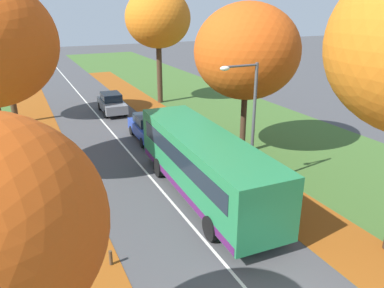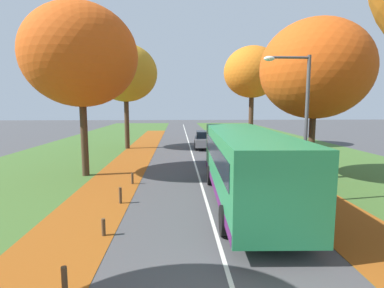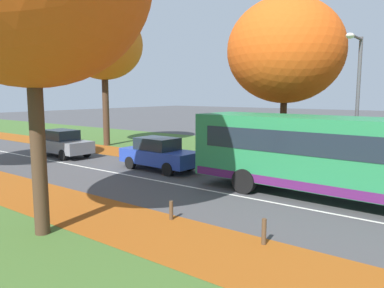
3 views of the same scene
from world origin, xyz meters
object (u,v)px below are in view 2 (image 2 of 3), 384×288
at_px(tree_left_near, 81,56).
at_px(bollard_fifth, 132,178).
at_px(tree_right_near, 315,69).
at_px(car_blue_lead, 221,152).
at_px(car_grey_following, 204,140).
at_px(tree_right_mid, 252,72).
at_px(bollard_third, 103,227).
at_px(bollard_second, 65,283).
at_px(tree_left_mid, 125,73).
at_px(bollard_fourth, 120,196).
at_px(bus, 244,162).
at_px(streetlamp_right, 299,113).

distance_m(tree_left_near, bollard_fifth, 7.42).
bearing_deg(tree_right_near, car_blue_lead, 132.29).
bearing_deg(car_blue_lead, car_grey_following, 94.27).
relative_size(tree_right_mid, bollard_third, 17.71).
distance_m(tree_right_near, car_blue_lead, 8.14).
relative_size(bollard_second, bollard_third, 1.33).
distance_m(tree_left_mid, bollard_fifth, 14.86).
distance_m(bollard_third, car_blue_lead, 12.76).
relative_size(bollard_fifth, car_blue_lead, 0.14).
xyz_separation_m(bollard_second, car_grey_following, (4.85, 22.09, 0.45)).
relative_size(tree_left_near, bollard_fourth, 14.02).
relative_size(tree_right_near, bollard_fifth, 14.57).
distance_m(tree_left_near, bus, 10.89).
distance_m(tree_right_near, bollard_fifth, 11.20).
height_order(tree_left_mid, tree_right_near, tree_left_mid).
distance_m(tree_left_mid, tree_right_mid, 12.17).
relative_size(tree_left_near, tree_right_near, 1.12).
xyz_separation_m(tree_left_mid, streetlamp_right, (9.62, -16.40, -3.23)).
distance_m(bollard_third, car_grey_following, 19.59).
distance_m(bollard_second, bus, 8.08).
xyz_separation_m(bollard_second, bollard_fifth, (0.01, 9.30, -0.07)).
bearing_deg(tree_left_mid, bus, -65.21).
bearing_deg(bus, streetlamp_right, -4.55).
xyz_separation_m(tree_right_mid, bollard_fourth, (-9.71, -17.55, -6.91)).
distance_m(tree_left_mid, car_blue_lead, 12.56).
height_order(tree_left_mid, bollard_fifth, tree_left_mid).
bearing_deg(bollard_third, tree_left_mid, 97.19).
xyz_separation_m(streetlamp_right, bus, (-2.12, 0.17, -2.04)).
relative_size(tree_left_mid, car_grey_following, 2.25).
bearing_deg(tree_right_near, tree_left_mid, 134.25).
relative_size(streetlamp_right, car_blue_lead, 1.41).
bearing_deg(bollard_fifth, tree_left_near, 145.08).
relative_size(bollard_second, car_grey_following, 0.17).
bearing_deg(tree_left_mid, bollard_third, -82.81).
distance_m(bollard_second, car_blue_lead, 15.64).
height_order(bollard_fourth, car_blue_lead, car_blue_lead).
distance_m(bollard_fifth, bus, 6.17).
relative_size(bollard_second, bollard_fifth, 1.25).
bearing_deg(bollard_fifth, bus, -31.92).
relative_size(tree_right_mid, car_blue_lead, 2.30).
bearing_deg(bollard_second, bollard_fourth, 90.18).
bearing_deg(car_blue_lead, tree_right_mid, 64.72).
xyz_separation_m(tree_left_near, tree_right_near, (12.65, -1.41, -0.83)).
height_order(streetlamp_right, car_blue_lead, streetlamp_right).
height_order(tree_left_mid, streetlamp_right, tree_left_mid).
xyz_separation_m(car_blue_lead, car_grey_following, (-0.55, 7.42, 0.00)).
bearing_deg(bus, bollard_second, -129.85).
bearing_deg(bollard_third, bus, 30.80).
distance_m(streetlamp_right, car_blue_lead, 9.37).
height_order(bollard_second, streetlamp_right, streetlamp_right).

